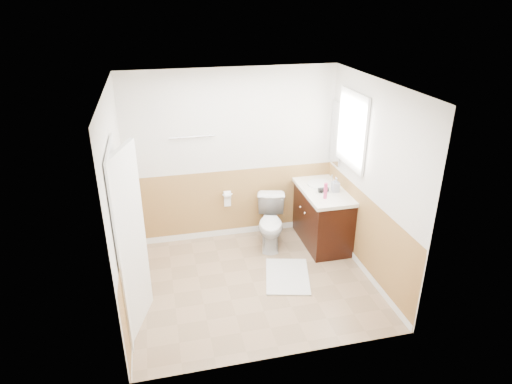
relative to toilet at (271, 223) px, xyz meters
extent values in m
plane|color=#8C7051|center=(-0.46, -0.85, -0.36)|extent=(3.00, 3.00, 0.00)
plane|color=white|center=(-0.46, -0.85, 2.14)|extent=(3.00, 3.00, 0.00)
plane|color=silver|center=(-0.46, 0.45, 0.89)|extent=(3.00, 0.00, 3.00)
plane|color=silver|center=(-0.46, -2.15, 0.89)|extent=(3.00, 0.00, 3.00)
plane|color=silver|center=(-1.96, -0.85, 0.89)|extent=(0.00, 3.00, 3.00)
plane|color=silver|center=(1.04, -0.85, 0.89)|extent=(0.00, 3.00, 3.00)
plane|color=#AC8145|center=(-0.46, 0.44, 0.14)|extent=(3.00, 0.00, 3.00)
plane|color=#AC8145|center=(-0.46, -2.14, 0.14)|extent=(3.00, 0.00, 3.00)
plane|color=#AC8145|center=(-1.95, -0.85, 0.14)|extent=(0.00, 2.60, 2.60)
plane|color=#AC8145|center=(1.02, -0.85, 0.14)|extent=(0.00, 2.60, 2.60)
imported|color=silver|center=(0.00, 0.00, 0.00)|extent=(0.56, 0.78, 0.72)
cube|color=silver|center=(0.00, -0.84, -0.35)|extent=(0.73, 0.91, 0.02)
cube|color=black|center=(0.75, -0.07, 0.04)|extent=(0.55, 1.10, 0.80)
sphere|color=silver|center=(0.45, -0.17, 0.19)|extent=(0.03, 0.03, 0.03)
sphere|color=#B6B6BD|center=(0.45, 0.03, 0.19)|extent=(0.03, 0.03, 0.03)
cube|color=silver|center=(0.74, -0.07, 0.47)|extent=(0.60, 1.15, 0.05)
cylinder|color=white|center=(0.75, 0.08, 0.50)|extent=(0.36, 0.36, 0.02)
cylinder|color=white|center=(0.93, 0.08, 0.56)|extent=(0.02, 0.02, 0.14)
cylinder|color=#C33266|center=(0.65, -0.37, 0.60)|extent=(0.05, 0.05, 0.22)
imported|color=#969BAA|center=(0.87, -0.19, 0.60)|extent=(0.10, 0.10, 0.21)
cylinder|color=black|center=(0.70, -0.17, 0.53)|extent=(0.14, 0.07, 0.07)
cylinder|color=black|center=(0.67, -0.20, 0.50)|extent=(0.03, 0.03, 0.07)
cube|color=silver|center=(1.01, 0.25, 1.19)|extent=(0.02, 0.35, 0.90)
cube|color=white|center=(1.01, -0.26, 1.39)|extent=(0.04, 0.80, 1.00)
cube|color=white|center=(1.02, -0.26, 1.39)|extent=(0.01, 0.70, 0.90)
cube|color=white|center=(-1.86, -1.30, 0.66)|extent=(0.29, 0.78, 2.04)
cube|color=white|center=(-1.94, -1.30, 0.67)|extent=(0.02, 0.92, 2.10)
sphere|color=silver|center=(-1.80, -0.97, 0.59)|extent=(0.06, 0.06, 0.06)
cylinder|color=silver|center=(-1.01, 0.40, 1.24)|extent=(0.62, 0.02, 0.02)
cylinder|color=silver|center=(-0.56, 0.38, 0.34)|extent=(0.14, 0.02, 0.02)
cylinder|color=white|center=(-0.56, 0.38, 0.34)|extent=(0.10, 0.11, 0.11)
cube|color=white|center=(-0.56, 0.38, 0.23)|extent=(0.10, 0.01, 0.16)
camera|label=1|loc=(-1.50, -5.43, 3.03)|focal=31.11mm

